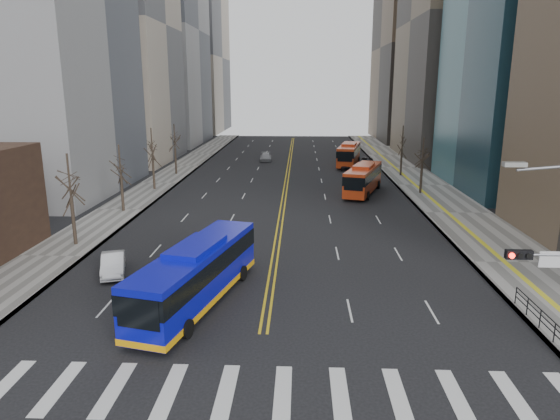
{
  "coord_description": "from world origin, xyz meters",
  "views": [
    {
      "loc": [
        1.81,
        -18.18,
        12.34
      ],
      "look_at": [
        0.58,
        11.83,
        4.88
      ],
      "focal_mm": 32.0,
      "sensor_mm": 36.0,
      "label": 1
    }
  ],
  "objects": [
    {
      "name": "ground",
      "position": [
        0.0,
        0.0,
        0.0
      ],
      "size": [
        220.0,
        220.0,
        0.0
      ],
      "primitive_type": "plane",
      "color": "black"
    },
    {
      "name": "sidewalk_right",
      "position": [
        17.5,
        45.0,
        0.07
      ],
      "size": [
        7.0,
        130.0,
        0.15
      ],
      "primitive_type": "cube",
      "color": "slate",
      "rests_on": "ground"
    },
    {
      "name": "sidewalk_left",
      "position": [
        -16.5,
        45.0,
        0.07
      ],
      "size": [
        5.0,
        130.0,
        0.15
      ],
      "primitive_type": "cube",
      "color": "slate",
      "rests_on": "ground"
    },
    {
      "name": "crosswalk",
      "position": [
        0.0,
        0.0,
        0.01
      ],
      "size": [
        26.7,
        4.0,
        0.01
      ],
      "color": "silver",
      "rests_on": "ground"
    },
    {
      "name": "centerline",
      "position": [
        0.0,
        55.0,
        0.01
      ],
      "size": [
        0.55,
        100.0,
        0.01
      ],
      "color": "gold",
      "rests_on": "ground"
    },
    {
      "name": "office_towers",
      "position": [
        0.12,
        68.51,
        23.92
      ],
      "size": [
        83.0,
        134.0,
        58.0
      ],
      "color": "gray",
      "rests_on": "ground"
    },
    {
      "name": "pedestrian_railing",
      "position": [
        14.3,
        6.0,
        0.82
      ],
      "size": [
        0.06,
        6.06,
        1.02
      ],
      "color": "black",
      "rests_on": "sidewalk_right"
    },
    {
      "name": "street_trees",
      "position": [
        -7.18,
        34.55,
        4.87
      ],
      "size": [
        35.2,
        47.2,
        7.6
      ],
      "color": "black",
      "rests_on": "ground"
    },
    {
      "name": "blue_bus",
      "position": [
        -4.09,
        8.65,
        1.91
      ],
      "size": [
        5.57,
        12.79,
        3.63
      ],
      "color": "#0C10B5",
      "rests_on": "ground"
    },
    {
      "name": "red_bus_near",
      "position": [
        9.25,
        40.09,
        1.92
      ],
      "size": [
        5.75,
        11.09,
        3.45
      ],
      "color": "red",
      "rests_on": "ground"
    },
    {
      "name": "red_bus_far",
      "position": [
        9.57,
        61.62,
        2.0
      ],
      "size": [
        4.82,
        11.66,
        3.6
      ],
      "color": "red",
      "rests_on": "ground"
    },
    {
      "name": "car_white",
      "position": [
        -10.75,
        13.08,
        0.69
      ],
      "size": [
        2.68,
        4.43,
        1.38
      ],
      "primitive_type": "imported",
      "rotation": [
        0.0,
        0.0,
        0.31
      ],
      "color": "silver",
      "rests_on": "ground"
    },
    {
      "name": "car_dark_mid",
      "position": [
        8.45,
        57.27,
        0.61
      ],
      "size": [
        1.98,
        3.77,
        1.22
      ],
      "primitive_type": "imported",
      "rotation": [
        0.0,
        0.0,
        0.15
      ],
      "color": "black",
      "rests_on": "ground"
    },
    {
      "name": "car_silver",
      "position": [
        -4.08,
        66.06,
        0.67
      ],
      "size": [
        2.12,
        4.71,
        1.34
      ],
      "primitive_type": "imported",
      "rotation": [
        0.0,
        0.0,
        0.05
      ],
      "color": "#949499",
      "rests_on": "ground"
    },
    {
      "name": "car_dark_far",
      "position": [
        12.5,
        63.11,
        0.53
      ],
      "size": [
        2.82,
        4.2,
        1.07
      ],
      "primitive_type": "imported",
      "rotation": [
        0.0,
        0.0,
        -0.3
      ],
      "color": "black",
      "rests_on": "ground"
    }
  ]
}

